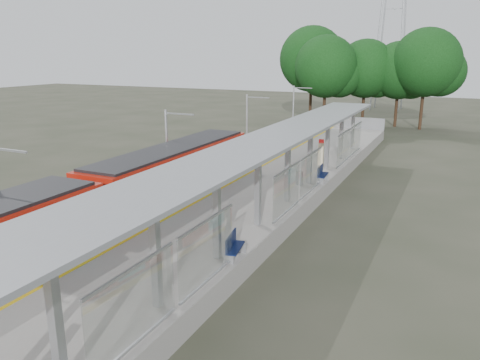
% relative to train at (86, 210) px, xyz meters
% --- Properties ---
extents(trackbed, '(3.00, 70.00, 0.24)m').
position_rel_train_xyz_m(trackbed, '(-0.00, 10.09, -1.93)').
color(trackbed, '#59544C').
rests_on(trackbed, ground).
extents(platform, '(6.00, 50.00, 1.00)m').
position_rel_train_xyz_m(platform, '(4.50, 10.09, -1.55)').
color(platform, gray).
rests_on(platform, ground).
extents(tactile_strip, '(0.60, 50.00, 0.02)m').
position_rel_train_xyz_m(tactile_strip, '(1.95, 10.09, -1.04)').
color(tactile_strip, gold).
rests_on(tactile_strip, platform).
extents(end_fence, '(6.00, 0.10, 1.20)m').
position_rel_train_xyz_m(end_fence, '(4.50, 35.04, -0.45)').
color(end_fence, '#9EA0A5').
rests_on(end_fence, platform).
extents(train, '(2.74, 27.60, 3.62)m').
position_rel_train_xyz_m(train, '(0.00, 0.00, 0.00)').
color(train, black).
rests_on(train, ground).
extents(canopy, '(3.27, 38.00, 3.66)m').
position_rel_train_xyz_m(canopy, '(6.11, 6.27, 2.15)').
color(canopy, '#9EA0A5').
rests_on(canopy, platform).
extents(tree_cluster, '(21.33, 11.44, 12.08)m').
position_rel_train_xyz_m(tree_cluster, '(3.18, 43.41, 5.35)').
color(tree_cluster, '#382316').
rests_on(tree_cluster, ground).
extents(catenary_masts, '(2.08, 48.16, 5.40)m').
position_rel_train_xyz_m(catenary_masts, '(-1.72, 9.09, 0.86)').
color(catenary_masts, '#9EA0A5').
rests_on(catenary_masts, ground).
extents(bench_mid, '(0.70, 1.48, 0.97)m').
position_rel_train_xyz_m(bench_mid, '(7.08, 0.32, -0.54)').
color(bench_mid, '#0D1A45').
rests_on(bench_mid, platform).
extents(bench_far, '(0.54, 1.48, 0.99)m').
position_rel_train_xyz_m(bench_far, '(7.11, 12.72, -0.53)').
color(bench_far, '#0D1A45').
rests_on(bench_far, platform).
extents(info_pillar_far, '(0.42, 0.42, 1.85)m').
position_rel_train_xyz_m(info_pillar_far, '(5.79, 17.14, -0.25)').
color(info_pillar_far, beige).
rests_on(info_pillar_far, platform).
extents(litter_bin, '(0.44, 0.44, 0.85)m').
position_rel_train_xyz_m(litter_bin, '(6.09, 11.50, -0.63)').
color(litter_bin, '#9EA0A5').
rests_on(litter_bin, platform).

